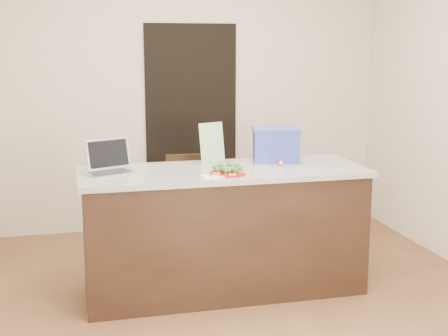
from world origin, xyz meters
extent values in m
plane|color=brown|center=(0.00, 0.00, 0.00)|extent=(4.00, 4.00, 0.00)
plane|color=beige|center=(0.00, 2.00, 1.35)|extent=(4.00, 0.00, 4.00)
plane|color=beige|center=(0.00, -2.00, 1.35)|extent=(4.00, 0.00, 4.00)
cube|color=black|center=(0.10, 1.98, 1.00)|extent=(0.90, 0.02, 2.00)
cube|color=black|center=(0.00, 0.25, 0.44)|extent=(2.00, 0.70, 0.88)
cube|color=beige|center=(0.00, 0.25, 0.90)|extent=(2.06, 0.76, 0.04)
cylinder|color=maroon|center=(-0.02, 0.06, 0.93)|extent=(0.25, 0.25, 0.01)
torus|color=maroon|center=(-0.02, 0.06, 0.93)|extent=(0.24, 0.24, 0.01)
sphere|color=olive|center=(-0.02, 0.06, 0.95)|extent=(0.04, 0.04, 0.04)
sphere|color=olive|center=(0.01, 0.05, 0.95)|extent=(0.04, 0.04, 0.04)
sphere|color=olive|center=(0.01, 0.07, 0.95)|extent=(0.04, 0.04, 0.04)
sphere|color=olive|center=(0.00, 0.09, 0.95)|extent=(0.04, 0.04, 0.04)
sphere|color=olive|center=(-0.02, 0.09, 0.95)|extent=(0.04, 0.04, 0.04)
sphere|color=olive|center=(-0.04, 0.08, 0.95)|extent=(0.04, 0.04, 0.04)
sphere|color=olive|center=(-0.05, 0.06, 0.95)|extent=(0.04, 0.04, 0.04)
sphere|color=olive|center=(-0.05, 0.04, 0.95)|extent=(0.04, 0.04, 0.04)
sphere|color=olive|center=(-0.03, 0.03, 0.95)|extent=(0.04, 0.04, 0.04)
sphere|color=olive|center=(-0.01, 0.03, 0.95)|extent=(0.04, 0.04, 0.04)
ellipsoid|color=#1F5416|center=(-0.09, 0.09, 0.97)|extent=(0.04, 0.04, 0.04)
ellipsoid|color=#1F5416|center=(-0.09, 0.03, 0.97)|extent=(0.04, 0.04, 0.04)
ellipsoid|color=#1F5416|center=(-0.05, -0.02, 0.97)|extent=(0.04, 0.04, 0.04)
ellipsoid|color=#1F5416|center=(0.01, -0.02, 0.97)|extent=(0.04, 0.04, 0.04)
ellipsoid|color=#1F5416|center=(0.06, 0.02, 0.97)|extent=(0.04, 0.04, 0.04)
ellipsoid|color=#1F5416|center=(0.06, 0.09, 0.97)|extent=(0.04, 0.04, 0.04)
ellipsoid|color=#1F5416|center=(0.02, 0.13, 0.97)|extent=(0.04, 0.04, 0.04)
ellipsoid|color=#1F5416|center=(-0.05, 0.14, 0.97)|extent=(0.04, 0.04, 0.04)
torus|color=#FFA51A|center=(-0.08, 0.13, 0.94)|extent=(0.06, 0.06, 0.01)
torus|color=#FFA51A|center=(-0.11, 0.02, 0.94)|extent=(0.06, 0.06, 0.01)
torus|color=#FFA51A|center=(-0.01, -0.04, 0.94)|extent=(0.06, 0.06, 0.01)
torus|color=#FFA51A|center=(0.08, 0.03, 0.94)|extent=(0.06, 0.06, 0.01)
torus|color=#FFA51A|center=(0.03, 0.14, 0.94)|extent=(0.06, 0.06, 0.01)
cube|color=white|center=(-0.13, 0.01, 0.92)|extent=(0.15, 0.15, 0.01)
cube|color=silver|center=(-0.15, -0.01, 0.93)|extent=(0.01, 0.11, 0.00)
cube|color=silver|center=(-0.15, 0.05, 0.93)|extent=(0.03, 0.04, 0.00)
cube|color=silver|center=(-0.10, -0.04, 0.93)|extent=(0.07, 0.10, 0.01)
cube|color=silver|center=(-0.10, 0.07, 0.93)|extent=(0.07, 0.12, 0.00)
cylinder|color=silver|center=(0.41, 0.18, 0.94)|extent=(0.03, 0.03, 0.04)
cylinder|color=silver|center=(0.41, 0.18, 0.97)|extent=(0.02, 0.02, 0.01)
cylinder|color=red|center=(0.41, 0.18, 0.98)|extent=(0.02, 0.02, 0.01)
cylinder|color=red|center=(0.41, 0.18, 0.94)|extent=(0.03, 0.03, 0.02)
cube|color=#BABBBF|center=(-0.80, 0.27, 0.93)|extent=(0.39, 0.34, 0.01)
cube|color=#BABBBF|center=(-0.80, 0.38, 1.04)|extent=(0.32, 0.18, 0.22)
cube|color=black|center=(-0.80, 0.38, 1.04)|extent=(0.29, 0.16, 0.19)
cube|color=#232426|center=(-0.80, 0.26, 0.94)|extent=(0.32, 0.26, 0.00)
cube|color=silver|center=(-0.02, 0.54, 1.07)|extent=(0.21, 0.12, 0.30)
cube|color=#2B379C|center=(0.46, 0.43, 1.04)|extent=(0.38, 0.31, 0.24)
cube|color=#2B379C|center=(0.46, 0.43, 1.17)|extent=(0.41, 0.33, 0.02)
cube|color=#311D0E|center=(-0.10, 0.80, 0.43)|extent=(0.44, 0.44, 0.04)
cube|color=#311D0E|center=(-0.10, 0.98, 0.68)|extent=(0.40, 0.08, 0.46)
cylinder|color=#311D0E|center=(-0.28, 0.63, 0.21)|extent=(0.03, 0.03, 0.43)
cylinder|color=#311D0E|center=(0.07, 0.63, 0.21)|extent=(0.03, 0.03, 0.43)
cylinder|color=#311D0E|center=(-0.28, 0.97, 0.21)|extent=(0.03, 0.03, 0.43)
cylinder|color=#311D0E|center=(0.07, 0.97, 0.21)|extent=(0.03, 0.03, 0.43)
camera|label=1|loc=(-1.05, -4.02, 1.80)|focal=50.00mm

